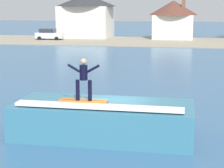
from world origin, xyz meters
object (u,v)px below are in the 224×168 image
car_near_shore (49,34)px  house_small_cottage (173,18)px  house_with_chimney (86,14)px  surfer (84,77)px  wave_crest (103,119)px  surfboard (83,101)px

car_near_shore → house_small_cottage: 20.70m
house_with_chimney → surfer: bearing=-75.9°
wave_crest → house_small_cottage: bearing=88.8°
wave_crest → car_near_shore: size_ratio=1.68×
wave_crest → car_near_shore: bearing=112.1°
wave_crest → surfer: size_ratio=4.35×
wave_crest → house_with_chimney: size_ratio=0.71×
house_with_chimney → house_small_cottage: size_ratio=1.31×
wave_crest → surfer: bearing=-138.6°
wave_crest → house_small_cottage: 51.83m
surfer → house_small_cottage: 52.37m
surfboard → house_with_chimney: house_with_chimney is taller
surfboard → car_near_shore: 49.92m
house_small_cottage → house_with_chimney: bearing=176.8°
house_small_cottage → surfboard: bearing=-92.0°
surfboard → surfer: surfer is taller
surfer → house_small_cottage: house_small_cottage is taller
wave_crest → house_small_cottage: size_ratio=0.93×
wave_crest → surfer: (-0.67, -0.59, 1.89)m
surfboard → surfer: (0.05, -0.08, 1.00)m
house_with_chimney → wave_crest: bearing=-75.0°
wave_crest → surfboard: (-0.72, -0.51, 0.89)m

